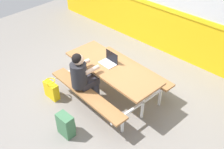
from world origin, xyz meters
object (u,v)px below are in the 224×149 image
backpack_dark (66,125)px  picnic_table_main (112,73)px  tote_bag_bright (51,90)px  laptop_silver (109,61)px  student_nearer (82,75)px

backpack_dark → picnic_table_main: bearing=95.2°
picnic_table_main → tote_bag_bright: bearing=-134.4°
laptop_silver → backpack_dark: bearing=-79.8°
student_nearer → backpack_dark: student_nearer is taller
student_nearer → laptop_silver: 0.60m
tote_bag_bright → backpack_dark: bearing=-22.1°
laptop_silver → tote_bag_bright: (-0.74, -0.92, -0.59)m
laptop_silver → student_nearer: bearing=-101.0°
picnic_table_main → backpack_dark: (0.12, -1.27, -0.36)m
picnic_table_main → student_nearer: (-0.23, -0.54, 0.13)m
backpack_dark → tote_bag_bright: bearing=157.9°
student_nearer → picnic_table_main: bearing=66.7°
student_nearer → laptop_silver: bearing=79.0°
laptop_silver → backpack_dark: laptop_silver is taller
picnic_table_main → laptop_silver: (-0.12, 0.05, 0.21)m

